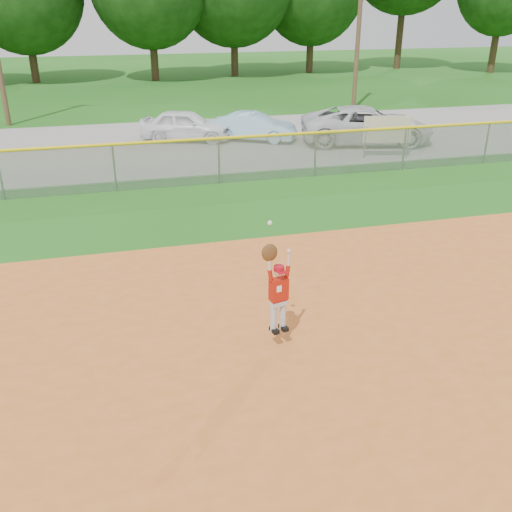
{
  "coord_description": "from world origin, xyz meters",
  "views": [
    {
      "loc": [
        -3.44,
        -7.93,
        5.56
      ],
      "look_at": [
        -0.93,
        1.65,
        1.1
      ],
      "focal_mm": 40.0,
      "sensor_mm": 36.0,
      "label": 1
    }
  ],
  "objects_px": {
    "car_white_a": "(186,125)",
    "car_blue": "(254,127)",
    "car_white_b": "(367,125)",
    "ballplayer": "(277,288)",
    "sponsor_sign": "(387,131)"
  },
  "relations": [
    {
      "from": "car_white_a",
      "to": "car_blue",
      "type": "xyz_separation_m",
      "value": [
        2.8,
        -0.69,
        -0.06
      ]
    },
    {
      "from": "car_white_b",
      "to": "ballplayer",
      "type": "bearing_deg",
      "value": 163.54
    },
    {
      "from": "ballplayer",
      "to": "car_white_a",
      "type": "bearing_deg",
      "value": 87.18
    },
    {
      "from": "car_blue",
      "to": "sponsor_sign",
      "type": "bearing_deg",
      "value": -106.65
    },
    {
      "from": "car_blue",
      "to": "car_white_a",
      "type": "bearing_deg",
      "value": 104.12
    },
    {
      "from": "car_white_b",
      "to": "sponsor_sign",
      "type": "distance_m",
      "value": 2.46
    },
    {
      "from": "car_white_a",
      "to": "sponsor_sign",
      "type": "distance_m",
      "value": 8.45
    },
    {
      "from": "ballplayer",
      "to": "sponsor_sign",
      "type": "bearing_deg",
      "value": 55.95
    },
    {
      "from": "car_blue",
      "to": "sponsor_sign",
      "type": "xyz_separation_m",
      "value": [
        4.15,
        -4.11,
        0.44
      ]
    },
    {
      "from": "ballplayer",
      "to": "car_blue",
      "type": "bearing_deg",
      "value": 76.99
    },
    {
      "from": "car_white_b",
      "to": "car_white_a",
      "type": "bearing_deg",
      "value": 85.47
    },
    {
      "from": "sponsor_sign",
      "to": "ballplayer",
      "type": "xyz_separation_m",
      "value": [
        -7.74,
        -11.46,
        0.11
      ]
    },
    {
      "from": "car_white_a",
      "to": "ballplayer",
      "type": "relative_size",
      "value": 1.86
    },
    {
      "from": "car_white_b",
      "to": "sponsor_sign",
      "type": "bearing_deg",
      "value": -173.45
    },
    {
      "from": "car_white_a",
      "to": "ballplayer",
      "type": "xyz_separation_m",
      "value": [
        -0.8,
        -16.26,
        0.49
      ]
    }
  ]
}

